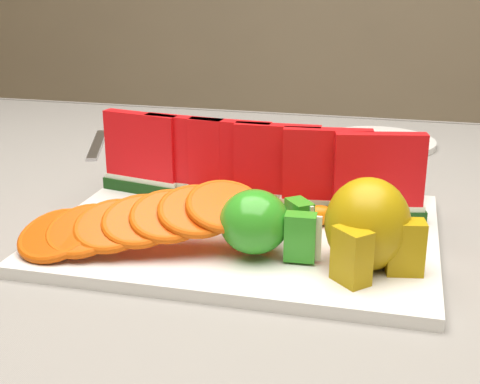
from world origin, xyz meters
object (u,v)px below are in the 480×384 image
platter (243,232)px  fork (100,143)px  side_plate (378,142)px  apple_cluster (262,223)px  pear_cluster (369,228)px

platter → fork: platter is taller
side_plate → fork: size_ratio=1.07×
apple_cluster → fork: apple_cluster is taller
platter → pear_cluster: 0.15m
platter → fork: size_ratio=2.09×
platter → apple_cluster: apple_cluster is taller
fork → pear_cluster: bearing=-40.1°
platter → pear_cluster: (0.13, -0.06, 0.04)m
side_plate → fork: bearing=-166.4°
platter → fork: (-0.31, 0.31, -0.00)m
apple_cluster → pear_cluster: bearing=-0.5°
pear_cluster → side_plate: 0.48m
apple_cluster → side_plate: 0.49m
apple_cluster → fork: bearing=132.8°
fork → apple_cluster: bearing=-47.2°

